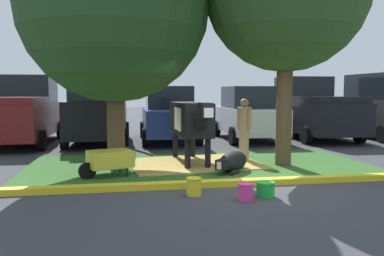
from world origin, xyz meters
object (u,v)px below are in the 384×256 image
(bucket_pink, at_px, (246,191))
(hatchback_white, at_px, (248,114))
(bucket_yellow, at_px, (194,186))
(shade_tree_left, at_px, (114,7))
(calf_lying, at_px, (233,162))
(person_handler, at_px, (244,128))
(suv_black, at_px, (98,107))
(pickup_truck_black, at_px, (311,110))
(cow_holstein, at_px, (191,119))
(sedan_blue, at_px, (169,115))
(pickup_truck_maroon, at_px, (22,112))
(wheelbarrow, at_px, (109,159))
(bucket_green, at_px, (265,189))
(suv_dark_grey, at_px, (384,106))

(bucket_pink, height_order, hatchback_white, hatchback_white)
(bucket_yellow, xyz_separation_m, bucket_pink, (0.80, -0.49, -0.01))
(bucket_pink, bearing_deg, shade_tree_left, 121.10)
(calf_lying, bearing_deg, shade_tree_left, 155.92)
(calf_lying, height_order, person_handler, person_handler)
(calf_lying, bearing_deg, person_handler, 63.72)
(suv_black, height_order, pickup_truck_black, suv_black)
(shade_tree_left, xyz_separation_m, bucket_yellow, (1.37, -3.11, -3.67))
(cow_holstein, xyz_separation_m, calf_lying, (0.75, -1.19, -0.90))
(pickup_truck_black, bearing_deg, sedan_blue, -178.79)
(suv_black, bearing_deg, calf_lying, -61.33)
(pickup_truck_maroon, bearing_deg, bucket_pink, -57.96)
(hatchback_white, bearing_deg, shade_tree_left, -135.48)
(wheelbarrow, distance_m, bucket_green, 3.49)
(pickup_truck_maroon, bearing_deg, person_handler, -36.22)
(shade_tree_left, distance_m, suv_dark_grey, 11.50)
(sedan_blue, distance_m, suv_dark_grey, 8.44)
(person_handler, height_order, bucket_yellow, person_handler)
(suv_dark_grey, bearing_deg, cow_holstein, -152.29)
(bucket_pink, height_order, pickup_truck_maroon, pickup_truck_maroon)
(wheelbarrow, relative_size, bucket_yellow, 5.01)
(cow_holstein, bearing_deg, person_handler, 8.99)
(shade_tree_left, xyz_separation_m, bucket_green, (2.59, -3.42, -3.70))
(calf_lying, height_order, suv_dark_grey, suv_dark_grey)
(bucket_pink, height_order, bucket_green, bucket_pink)
(calf_lying, height_order, sedan_blue, sedan_blue)
(bucket_pink, xyz_separation_m, pickup_truck_maroon, (-5.43, 8.68, 0.96))
(bucket_pink, distance_m, suv_black, 8.94)
(cow_holstein, height_order, suv_dark_grey, suv_dark_grey)
(calf_lying, distance_m, wheelbarrow, 2.77)
(person_handler, distance_m, sedan_blue, 4.84)
(bucket_yellow, height_order, suv_dark_grey, suv_dark_grey)
(sedan_blue, bearing_deg, bucket_pink, -87.93)
(person_handler, relative_size, pickup_truck_black, 0.30)
(bucket_pink, relative_size, sedan_blue, 0.07)
(shade_tree_left, bearing_deg, wheelbarrow, -96.49)
(cow_holstein, bearing_deg, pickup_truck_maroon, 135.41)
(calf_lying, relative_size, hatchback_white, 0.27)
(bucket_pink, bearing_deg, wheelbarrow, 134.85)
(person_handler, xyz_separation_m, suv_dark_grey, (6.97, 4.20, 0.38))
(wheelbarrow, height_order, hatchback_white, hatchback_white)
(wheelbarrow, xyz_separation_m, suv_dark_grey, (10.44, 5.72, 0.88))
(pickup_truck_maroon, bearing_deg, suv_black, -5.82)
(bucket_yellow, distance_m, bucket_green, 1.26)
(pickup_truck_black, bearing_deg, bucket_pink, -121.92)
(bucket_pink, bearing_deg, pickup_truck_black, 58.08)
(calf_lying, xyz_separation_m, wheelbarrow, (-2.77, -0.10, 0.15))
(person_handler, xyz_separation_m, bucket_green, (-0.73, -3.67, -0.75))
(pickup_truck_black, relative_size, suv_dark_grey, 1.17)
(wheelbarrow, xyz_separation_m, hatchback_white, (5.00, 6.05, 0.60))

